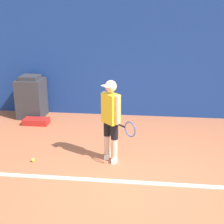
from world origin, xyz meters
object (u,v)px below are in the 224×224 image
Objects in this scene: tennis_player at (111,117)px; tennis_ball at (33,160)px; covered_chair at (32,97)px; equipment_bag at (36,121)px.

tennis_ball is (-1.49, -0.26, -0.84)m from tennis_player.
covered_chair is (-2.44, 2.36, -0.33)m from tennis_player.
tennis_player is 1.73m from tennis_ball.
covered_chair is at bearing -179.29° from tennis_player.
tennis_ball is at bearing -72.23° from equipment_bag.
tennis_ball is at bearing -125.42° from tennis_player.
covered_chair is (-0.95, 2.62, 0.51)m from tennis_ball.
equipment_bag is at bearing 107.77° from tennis_ball.
tennis_player is 1.38× the size of covered_chair.
covered_chair is at bearing 110.04° from tennis_ball.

